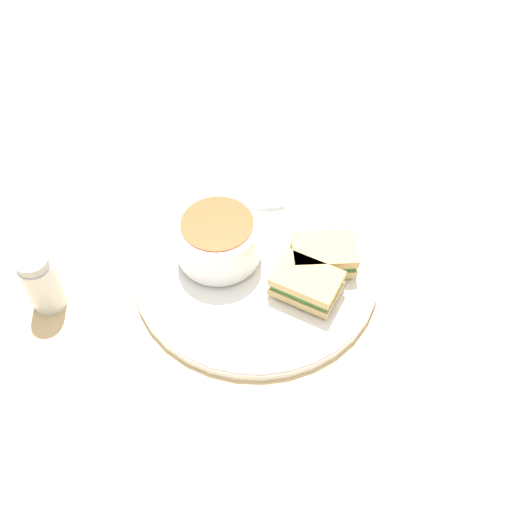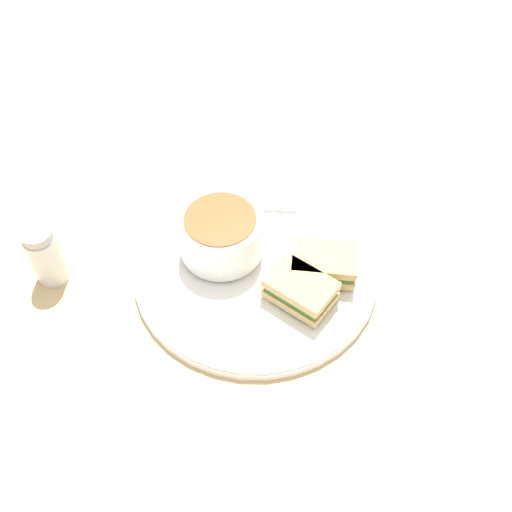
% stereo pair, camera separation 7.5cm
% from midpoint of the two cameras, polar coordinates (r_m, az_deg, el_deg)
% --- Properties ---
extents(ground_plane, '(2.40, 2.40, 0.00)m').
position_cam_midpoint_polar(ground_plane, '(0.77, -2.76, -1.65)').
color(ground_plane, '#D1B27F').
extents(plate, '(0.31, 0.31, 0.02)m').
position_cam_midpoint_polar(plate, '(0.77, -2.79, -1.27)').
color(plate, white).
rests_on(plate, ground_plane).
extents(soup_bowl, '(0.11, 0.11, 0.06)m').
position_cam_midpoint_polar(soup_bowl, '(0.75, -6.47, 1.50)').
color(soup_bowl, white).
rests_on(soup_bowl, plate).
extents(spoon, '(0.07, 0.11, 0.01)m').
position_cam_midpoint_polar(spoon, '(0.82, -6.30, 4.25)').
color(spoon, silver).
rests_on(spoon, plate).
extents(sandwich_half_near, '(0.10, 0.08, 0.03)m').
position_cam_midpoint_polar(sandwich_half_near, '(0.72, 1.87, -2.79)').
color(sandwich_half_near, tan).
rests_on(sandwich_half_near, plate).
extents(sandwich_half_far, '(0.09, 0.10, 0.03)m').
position_cam_midpoint_polar(sandwich_half_far, '(0.75, 3.64, -0.05)').
color(sandwich_half_far, tan).
rests_on(sandwich_half_far, plate).
extents(salt_shaker, '(0.04, 0.04, 0.09)m').
position_cam_midpoint_polar(salt_shaker, '(0.77, -22.40, -2.53)').
color(salt_shaker, silver).
rests_on(salt_shaker, ground_plane).
extents(menu_sheet, '(0.33, 0.36, 0.00)m').
position_cam_midpoint_polar(menu_sheet, '(1.00, -3.69, 13.51)').
color(menu_sheet, white).
rests_on(menu_sheet, ground_plane).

